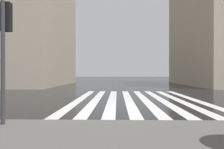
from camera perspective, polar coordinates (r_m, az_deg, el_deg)
ground_plane at (r=10.32m, az=1.32°, el=-8.71°), size 220.00×220.00×0.00m
zebra_crossing at (r=14.33m, az=6.09°, el=-6.18°), size 13.00×7.50×0.01m
traffic_signal_post at (r=7.47m, az=-25.06°, el=8.68°), size 0.44×0.30×3.54m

